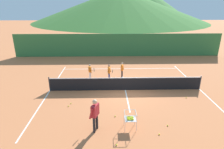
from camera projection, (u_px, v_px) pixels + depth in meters
ground_plane at (125, 90)px, 13.86m from camera, size 120.00×120.00×0.00m
line_baseline_far at (121, 69)px, 18.35m from camera, size 10.90×0.08×0.01m
line_sideline_west at (50, 91)px, 13.73m from camera, size 0.08×11.00×0.01m
line_sideline_east at (199, 89)px, 13.99m from camera, size 0.08×11.00×0.01m
line_service_center at (125, 90)px, 13.86m from camera, size 0.08×6.11×0.01m
tennis_net at (125, 84)px, 13.69m from camera, size 10.91×0.08×1.05m
instructor at (95, 112)px, 9.13m from camera, size 0.49×0.85×1.71m
student_0 at (90, 70)px, 15.63m from camera, size 0.55×0.52×1.26m
student_1 at (109, 71)px, 15.32m from camera, size 0.41×0.67×1.34m
student_2 at (122, 68)px, 15.99m from camera, size 0.32×0.52×1.30m
ball_cart at (130, 118)px, 9.44m from camera, size 0.58×0.58×0.90m
tennis_ball_0 at (71, 103)px, 11.95m from camera, size 0.07×0.07×0.07m
tennis_ball_1 at (186, 98)px, 12.67m from camera, size 0.07×0.07×0.07m
tennis_ball_5 at (168, 125)px, 9.80m from camera, size 0.07×0.07×0.07m
tennis_ball_6 at (159, 134)px, 9.14m from camera, size 0.07×0.07×0.07m
tennis_ball_7 at (116, 145)px, 8.45m from camera, size 0.07×0.07×0.07m
tennis_ball_8 at (115, 116)px, 10.60m from camera, size 0.07×0.07×0.07m
tennis_ball_9 at (69, 106)px, 11.64m from camera, size 0.07×0.07×0.07m
windscreen_fence at (118, 45)px, 22.22m from camera, size 23.98×0.08×2.64m
hill_0 at (120, 5)px, 64.11m from camera, size 57.41×57.41×10.39m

